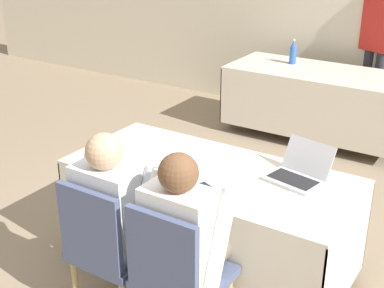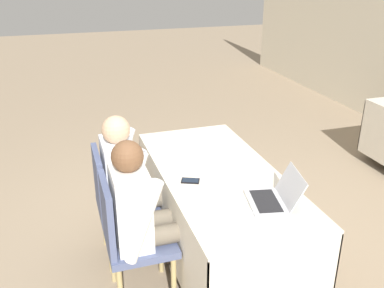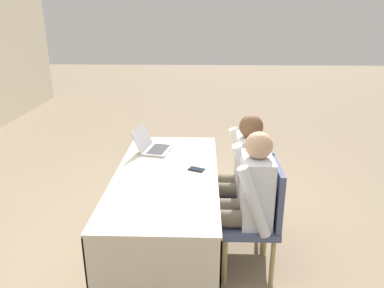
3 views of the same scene
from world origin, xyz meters
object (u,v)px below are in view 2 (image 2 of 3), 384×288
laptop (273,197)px  chair_near_left (118,200)px  person_checkered_shirt (130,179)px  cell_phone (190,181)px  person_white_shirt (143,212)px  chair_near_right (128,235)px

laptop → chair_near_left: laptop is taller
chair_near_left → person_checkered_shirt: bearing=-90.0°
laptop → person_checkered_shirt: (-0.74, -0.78, -0.12)m
cell_phone → person_white_shirt: 0.41m
laptop → chair_near_left: 1.19m
laptop → person_white_shirt: size_ratio=0.32×
cell_phone → chair_near_right: size_ratio=0.16×
chair_near_left → person_checkered_shirt: person_checkered_shirt is taller
person_white_shirt → person_checkered_shirt: bearing=0.0°
chair_near_right → person_checkered_shirt: size_ratio=0.78×
laptop → cell_phone: (-0.44, -0.41, -0.04)m
laptop → person_checkered_shirt: bearing=-121.6°
cell_phone → person_white_shirt: (0.16, -0.37, -0.08)m
person_white_shirt → laptop: bearing=-109.3°
person_white_shirt → chair_near_right: bearing=90.0°
chair_near_left → cell_phone: bearing=-122.5°
laptop → person_checkered_shirt: 1.08m
chair_near_right → chair_near_left: bearing=0.0°
chair_near_left → person_white_shirt: size_ratio=0.78×
chair_near_right → person_white_shirt: (0.00, 0.10, 0.16)m
chair_near_left → person_checkered_shirt: size_ratio=0.78×
chair_near_right → person_white_shirt: bearing=-90.0°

